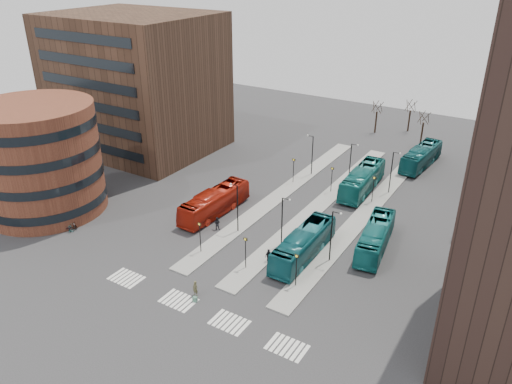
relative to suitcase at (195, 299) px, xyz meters
The scene contains 23 objects.
ground 4.77m from the suitcase, 95.48° to the right, with size 160.00×160.00×0.00m, color #2A2A2D.
island_left 25.65m from the suitcase, 100.00° to the left, with size 2.50×45.00×0.15m, color gray.
island_mid 25.30m from the suitcase, 86.50° to the left, with size 2.50×45.00×0.15m, color gray.
island_right 26.36m from the suitcase, 73.37° to the left, with size 2.50×45.00×0.15m, color gray.
suitcase is the anchor object (origin of this frame).
red_bus 17.99m from the suitcase, 119.89° to the left, with size 2.75×11.74×3.27m, color #A21B0C.
teal_bus_a 13.66m from the suitcase, 67.03° to the left, with size 2.71×11.58×3.22m, color #135A62.
teal_bus_b 32.42m from the suitcase, 81.82° to the left, with size 2.87×12.25×3.41m, color #146866.
teal_bus_c 21.66m from the suitcase, 58.11° to the left, with size 2.55×10.90×3.04m, color #167172.
teal_bus_d 46.37m from the suitcase, 78.59° to the left, with size 2.72×11.64×3.24m, color #12565B.
traveller 1.09m from the suitcase, 124.49° to the left, with size 0.61×0.40×1.67m, color #4C492E.
commuter_a 14.03m from the suitcase, 117.04° to the left, with size 0.79×0.62×1.62m, color black.
commuter_b 9.96m from the suitcase, 75.11° to the left, with size 0.95×0.39×1.62m, color black.
commuter_c 10.65m from the suitcase, 68.73° to the left, with size 1.11×0.64×1.72m, color black.
bicycle_near 21.62m from the suitcase, behind, with size 0.54×1.56×0.82m, color gray.
bicycle_mid 21.70m from the suitcase, behind, with size 0.47×1.67×1.00m, color gray.
bicycle_far 21.60m from the suitcase, behind, with size 0.64×1.83×0.96m, color gray.
crosswalk_stripes 1.51m from the suitcase, 29.89° to the right, with size 22.35×2.40×0.01m.
round_building 29.71m from the suitcase, 169.54° to the left, with size 15.16×15.16×14.00m.
office_block 46.45m from the suitcase, 139.68° to the left, with size 25.00×20.12×22.00m.
sign_poles 18.42m from the suitcase, 86.41° to the left, with size 12.45×22.12×3.65m.
lamp_posts 23.59m from the suitcase, 84.64° to the left, with size 14.04×20.24×6.12m.
bare_trees 58.02m from the suitcase, 87.81° to the left, with size 10.97×8.14×5.90m.
Camera 1 is at (25.95, -25.13, 30.57)m, focal length 35.00 mm.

